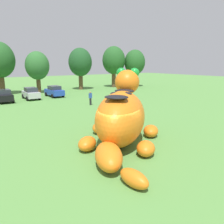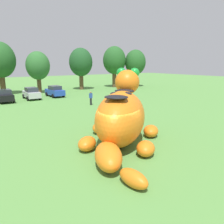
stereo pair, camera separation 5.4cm
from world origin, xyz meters
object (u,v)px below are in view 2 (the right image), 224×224
object	(u,v)px
car_black	(5,96)
giant_inflatable_creature	(121,117)
car_blue	(55,91)
spectator_near_inflatable	(91,98)
car_silver	(31,93)
spectator_mid_field	(119,94)

from	to	relation	value
car_black	giant_inflatable_creature	bearing A→B (deg)	-79.81
car_blue	spectator_near_inflatable	size ratio (longest dim) A/B	2.45
car_silver	spectator_mid_field	bearing A→B (deg)	-39.17
car_blue	spectator_near_inflatable	xyz separation A→B (m)	(1.28, -9.35, -0.01)
car_black	car_blue	world-z (taller)	same
giant_inflatable_creature	spectator_near_inflatable	world-z (taller)	giant_inflatable_creature
car_silver	spectator_near_inflatable	world-z (taller)	car_silver
car_black	car_silver	xyz separation A→B (m)	(3.64, 0.47, 0.00)
spectator_near_inflatable	car_blue	bearing A→B (deg)	97.82
car_blue	giant_inflatable_creature	bearing A→B (deg)	-99.02
car_silver	car_blue	size ratio (longest dim) A/B	0.98
car_blue	spectator_mid_field	xyz separation A→B (m)	(6.30, -8.55, -0.01)
giant_inflatable_creature	car_blue	xyz separation A→B (m)	(3.50, 22.07, -0.90)
car_black	car_silver	distance (m)	3.67
car_blue	car_black	bearing A→B (deg)	-172.96
car_black	spectator_near_inflatable	world-z (taller)	car_black
spectator_near_inflatable	spectator_mid_field	world-z (taller)	same
car_black	car_silver	size ratio (longest dim) A/B	1.01
giant_inflatable_creature	car_blue	world-z (taller)	giant_inflatable_creature
giant_inflatable_creature	car_blue	bearing A→B (deg)	80.98
car_silver	car_blue	xyz separation A→B (m)	(3.67, 0.43, 0.00)
giant_inflatable_creature	car_blue	size ratio (longest dim) A/B	2.06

